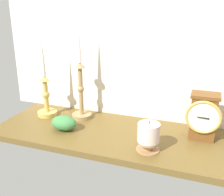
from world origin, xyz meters
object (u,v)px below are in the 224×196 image
Objects in this scene: mantel_clock at (203,116)px; pillar_candle_front at (148,136)px; candlestick_tall_left at (46,93)px; candlestick_tall_center at (81,89)px.

mantel_clock is 22.75cm from pillar_candle_front.
candlestick_tall_center is at bearing 9.33° from candlestick_tall_left.
pillar_candle_front is at bearing -137.92° from mantel_clock.
pillar_candle_front is (-16.68, -15.06, -3.56)cm from mantel_clock.
mantel_clock is 0.40× the size of candlestick_tall_center.
mantel_clock is 66.01cm from candlestick_tall_left.
candlestick_tall_center is 38.57cm from pillar_candle_front.
candlestick_tall_left is (-65.99, -0.24, 1.55)cm from mantel_clock.
mantel_clock is 1.56× the size of pillar_candle_front.
mantel_clock is at bearing -2.70° from candlestick_tall_center.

